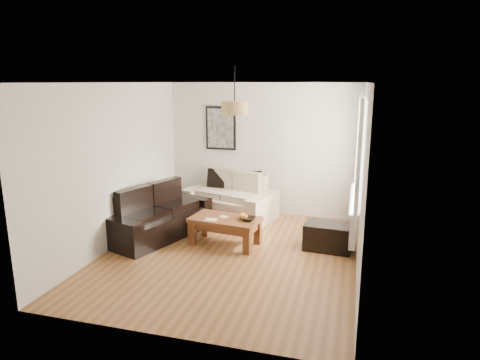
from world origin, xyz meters
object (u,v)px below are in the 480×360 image
(sofa_leather, at_px, (157,213))
(coffee_table, at_px, (225,231))
(ottoman, at_px, (328,237))
(loveseat_cream, at_px, (230,196))

(sofa_leather, distance_m, coffee_table, 1.25)
(sofa_leather, bearing_deg, coffee_table, -73.84)
(sofa_leather, relative_size, ottoman, 2.56)
(sofa_leather, height_order, ottoman, sofa_leather)
(loveseat_cream, xyz_separation_m, sofa_leather, (-0.90, -1.33, -0.02))
(loveseat_cream, bearing_deg, coffee_table, -59.72)
(ottoman, bearing_deg, coffee_table, -171.61)
(coffee_table, distance_m, ottoman, 1.66)
(sofa_leather, bearing_deg, ottoman, -67.40)
(loveseat_cream, xyz_separation_m, ottoman, (1.98, -1.15, -0.21))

